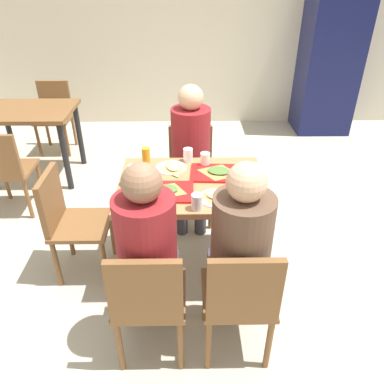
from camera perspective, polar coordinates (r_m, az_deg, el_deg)
name	(u,v)px	position (r m, az deg, el deg)	size (l,w,h in m)	color
ground_plane	(192,268)	(2.98, 0.00, -11.50)	(10.00, 10.00, 0.02)	#B2AD9E
back_wall	(188,19)	(5.41, -0.58, 24.93)	(10.00, 0.10, 2.80)	beige
main_table	(192,197)	(2.58, 0.00, -0.81)	(0.99, 0.75, 0.76)	#9E7247
chair_near_left	(148,298)	(2.10, -6.69, -15.83)	(0.40, 0.40, 0.83)	brown
chair_near_right	(240,297)	(2.11, 7.33, -15.65)	(0.40, 0.40, 0.83)	brown
chair_far_side	(191,167)	(3.32, -0.21, 3.86)	(0.40, 0.40, 0.83)	brown
chair_left_end	(68,218)	(2.80, -18.37, -3.72)	(0.40, 0.40, 0.83)	brown
person_in_red	(148,246)	(2.03, -6.78, -8.21)	(0.32, 0.42, 1.24)	#383842
person_in_brown_jacket	(240,245)	(2.04, 7.30, -8.06)	(0.32, 0.42, 1.24)	#383842
person_far_side	(191,148)	(3.08, -0.18, 6.70)	(0.32, 0.42, 1.24)	#383842
tray_red_near	(165,192)	(2.40, -4.09, 0.04)	(0.36, 0.26, 0.02)	red
tray_red_far	(216,173)	(2.62, 3.76, 2.89)	(0.36, 0.26, 0.02)	red
paper_plate_center	(171,168)	(2.70, -3.23, 3.73)	(0.22, 0.22, 0.01)	white
paper_plate_near_edge	(216,198)	(2.34, 3.71, -0.94)	(0.22, 0.22, 0.01)	white
pizza_slice_a	(169,189)	(2.39, -3.60, 0.42)	(0.22, 0.20, 0.02)	#C68C47
pizza_slice_b	(219,171)	(2.61, 4.10, 3.19)	(0.26, 0.23, 0.02)	#C68C47
pizza_slice_c	(173,167)	(2.67, -2.98, 3.79)	(0.18, 0.22, 0.02)	#DBAD60
pizza_slice_d	(218,197)	(2.33, 3.92, -0.72)	(0.23, 0.19, 0.02)	tan
plastic_cup_a	(188,155)	(2.77, -0.62, 5.68)	(0.07, 0.07, 0.10)	white
plastic_cup_b	(197,202)	(2.22, 0.77, -1.53)	(0.07, 0.07, 0.10)	white
plastic_cup_c	(134,172)	(2.56, -8.91, 2.99)	(0.07, 0.07, 0.10)	white
plastic_cup_d	(205,159)	(2.71, 2.02, 5.00)	(0.07, 0.07, 0.10)	white
soda_can	(255,173)	(2.54, 9.53, 2.94)	(0.07, 0.07, 0.12)	#B7BCC6
condiment_bottle	(146,158)	(2.67, -7.01, 5.12)	(0.06, 0.06, 0.16)	orange
foil_bundle	(129,178)	(2.50, -9.67, 2.16)	(0.10, 0.10, 0.10)	silver
drink_fridge	(329,60)	(5.47, 20.25, 18.43)	(0.70, 0.60, 1.90)	#14194C
background_table	(31,122)	(4.25, -23.44, 9.85)	(0.90, 0.70, 0.76)	brown
background_chair_near	(5,168)	(3.70, -26.66, 3.36)	(0.40, 0.40, 0.83)	brown
background_chair_far	(55,111)	(4.95, -20.25, 11.47)	(0.40, 0.40, 0.83)	brown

